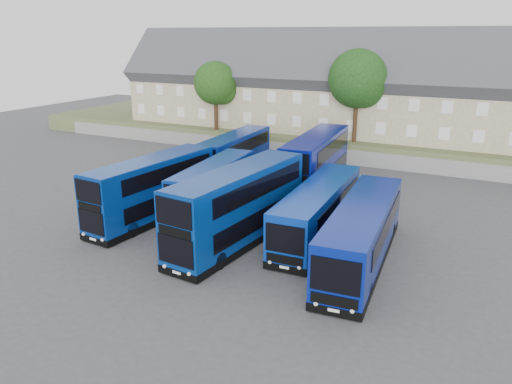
# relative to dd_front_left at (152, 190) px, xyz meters

# --- Properties ---
(ground) EXTENTS (120.00, 120.00, 0.00)m
(ground) POSITION_rel_dd_front_left_xyz_m (5.76, -2.75, -2.12)
(ground) COLOR #414146
(ground) RESTS_ON ground
(retaining_wall) EXTENTS (70.00, 0.40, 1.50)m
(retaining_wall) POSITION_rel_dd_front_left_xyz_m (5.76, 21.25, -1.37)
(retaining_wall) COLOR slate
(retaining_wall) RESTS_ON ground
(earth_bank) EXTENTS (80.00, 20.00, 2.00)m
(earth_bank) POSITION_rel_dd_front_left_xyz_m (5.76, 31.25, -1.12)
(earth_bank) COLOR #555B33
(earth_bank) RESTS_ON ground
(terrace_row) EXTENTS (66.00, 10.40, 11.20)m
(terrace_row) POSITION_rel_dd_front_left_xyz_m (11.76, 27.25, 4.48)
(terrace_row) COLOR tan
(terrace_row) RESTS_ON earth_bank
(dd_front_left) EXTENTS (3.50, 11.05, 4.32)m
(dd_front_left) POSITION_rel_dd_front_left_xyz_m (0.00, 0.00, 0.00)
(dd_front_left) COLOR navy
(dd_front_left) RESTS_ON ground
(dd_front_mid) EXTENTS (3.17, 10.00, 3.91)m
(dd_front_mid) POSITION_rel_dd_front_left_xyz_m (3.63, 2.20, -0.20)
(dd_front_mid) COLOR navy
(dd_front_mid) RESTS_ON ground
(dd_front_right) EXTENTS (3.82, 11.98, 4.69)m
(dd_front_right) POSITION_rel_dd_front_left_xyz_m (7.32, -0.93, 0.18)
(dd_front_right) COLOR navy
(dd_front_right) RESTS_ON ground
(dd_rear_left) EXTENTS (2.80, 10.45, 4.11)m
(dd_rear_left) POSITION_rel_dd_front_left_xyz_m (0.43, 10.92, -0.10)
(dd_rear_left) COLOR navy
(dd_rear_left) RESTS_ON ground
(dd_rear_right) EXTENTS (3.51, 11.81, 4.63)m
(dd_rear_right) POSITION_rel_dd_front_left_xyz_m (7.80, 11.44, 0.16)
(dd_rear_right) COLOR navy
(dd_rear_right) RESTS_ON ground
(coach_east_a) EXTENTS (3.14, 12.19, 3.30)m
(coach_east_a) POSITION_rel_dd_front_left_xyz_m (11.33, 2.38, -0.50)
(coach_east_a) COLOR #0831A0
(coach_east_a) RESTS_ON ground
(coach_east_b) EXTENTS (3.65, 12.82, 3.46)m
(coach_east_b) POSITION_rel_dd_front_left_xyz_m (14.93, -0.37, -0.42)
(coach_east_b) COLOR navy
(coach_east_b) RESTS_ON ground
(tree_west) EXTENTS (4.80, 4.80, 7.65)m
(tree_west) POSITION_rel_dd_front_left_xyz_m (-8.09, 22.35, 4.93)
(tree_west) COLOR #382314
(tree_west) RESTS_ON earth_bank
(tree_mid) EXTENTS (5.76, 5.76, 9.18)m
(tree_mid) POSITION_rel_dd_front_left_xyz_m (7.91, 22.85, 5.95)
(tree_mid) COLOR #382314
(tree_mid) RESTS_ON earth_bank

